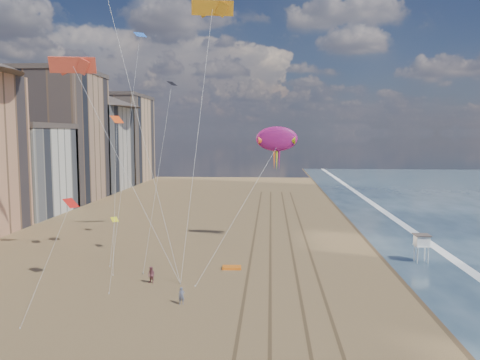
# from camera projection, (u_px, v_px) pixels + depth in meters

# --- Properties ---
(ground) EXTENTS (260.00, 260.00, 0.00)m
(ground) POSITION_uv_depth(u_px,v_px,m) (252.00, 360.00, 31.32)
(ground) COLOR brown
(ground) RESTS_ON ground
(wet_sand) EXTENTS (260.00, 260.00, 0.00)m
(wet_sand) POSITION_uv_depth(u_px,v_px,m) (390.00, 235.00, 69.79)
(wet_sand) COLOR #42301E
(wet_sand) RESTS_ON ground
(foam) EXTENTS (260.00, 260.00, 0.00)m
(foam) POSITION_uv_depth(u_px,v_px,m) (418.00, 235.00, 69.51)
(foam) COLOR white
(foam) RESTS_ON ground
(tracks) EXTENTS (7.68, 120.00, 0.01)m
(tracks) POSITION_uv_depth(u_px,v_px,m) (281.00, 250.00, 60.94)
(tracks) COLOR brown
(tracks) RESTS_ON ground
(buildings) EXTENTS (34.72, 131.35, 29.00)m
(buildings) POSITION_uv_depth(u_px,v_px,m) (47.00, 141.00, 98.09)
(buildings) COLOR #C6B284
(buildings) RESTS_ON ground
(lifeguard_stand) EXTENTS (1.82, 1.82, 3.28)m
(lifeguard_stand) POSITION_uv_depth(u_px,v_px,m) (422.00, 241.00, 54.88)
(lifeguard_stand) COLOR white
(lifeguard_stand) RESTS_ON ground
(grounded_kite) EXTENTS (2.16, 1.45, 0.24)m
(grounded_kite) POSITION_uv_depth(u_px,v_px,m) (232.00, 268.00, 52.39)
(grounded_kite) COLOR orange
(grounded_kite) RESTS_ON ground
(show_kite) EXTENTS (6.61, 9.98, 24.42)m
(show_kite) POSITION_uv_depth(u_px,v_px,m) (277.00, 139.00, 62.90)
(show_kite) COLOR #961768
(show_kite) RESTS_ON ground
(kite_flyer_a) EXTENTS (0.63, 0.49, 1.54)m
(kite_flyer_a) POSITION_uv_depth(u_px,v_px,m) (182.00, 296.00, 41.38)
(kite_flyer_a) COLOR slate
(kite_flyer_a) RESTS_ON ground
(kite_flyer_b) EXTENTS (1.01, 0.90, 1.71)m
(kite_flyer_b) POSITION_uv_depth(u_px,v_px,m) (151.00, 275.00, 47.19)
(kite_flyer_b) COLOR #86444E
(kite_flyer_b) RESTS_ON ground
(parafoils) EXTENTS (19.64, 13.50, 13.17)m
(parafoils) POSITION_uv_depth(u_px,v_px,m) (135.00, 8.00, 53.64)
(parafoils) COLOR black
(parafoils) RESTS_ON ground
(small_kites) EXTENTS (9.06, 16.55, 21.98)m
(small_kites) POSITION_uv_depth(u_px,v_px,m) (122.00, 127.00, 53.46)
(small_kites) COLOR black
(small_kites) RESTS_ON ground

